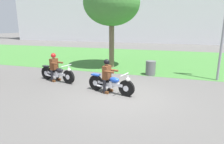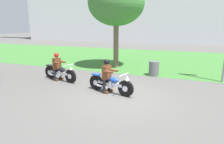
# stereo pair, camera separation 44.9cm
# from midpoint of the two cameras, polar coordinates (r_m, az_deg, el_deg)

# --- Properties ---
(ground) EXTENTS (120.00, 120.00, 0.00)m
(ground) POSITION_cam_midpoint_polar(r_m,az_deg,el_deg) (7.70, 3.74, -7.20)
(ground) COLOR #565451
(grass_verge) EXTENTS (60.00, 12.00, 0.01)m
(grass_verge) POSITION_cam_midpoint_polar(r_m,az_deg,el_deg) (16.75, 13.65, 3.78)
(grass_verge) COLOR #3D7533
(grass_verge) RESTS_ON ground
(motorcycle_lead) EXTENTS (2.11, 0.78, 0.89)m
(motorcycle_lead) POSITION_cam_midpoint_polar(r_m,az_deg,el_deg) (7.93, 1.13, -3.51)
(motorcycle_lead) COLOR black
(motorcycle_lead) RESTS_ON ground
(rider_lead) EXTENTS (0.62, 0.54, 1.41)m
(rider_lead) POSITION_cam_midpoint_polar(r_m,az_deg,el_deg) (7.91, 0.13, -0.36)
(rider_lead) COLOR black
(rider_lead) RESTS_ON ground
(motorcycle_follow) EXTENTS (2.17, 0.79, 0.89)m
(motorcycle_follow) POSITION_cam_midpoint_polar(r_m,az_deg,el_deg) (10.04, -13.96, -0.25)
(motorcycle_follow) COLOR black
(motorcycle_follow) RESTS_ON ground
(rider_follow) EXTENTS (0.62, 0.54, 1.41)m
(rider_follow) POSITION_cam_midpoint_polar(r_m,az_deg,el_deg) (10.07, -14.73, 2.23)
(rider_follow) COLOR black
(rider_follow) RESTS_ON ground
(tree_roadside) EXTENTS (3.58, 3.58, 5.57)m
(tree_roadside) POSITION_cam_midpoint_polar(r_m,az_deg,el_deg) (12.86, 2.31, 19.71)
(tree_roadside) COLOR brown
(tree_roadside) RESTS_ON ground
(trash_can) EXTENTS (0.56, 0.56, 0.81)m
(trash_can) POSITION_cam_midpoint_polar(r_m,az_deg,el_deg) (11.02, 13.46, 1.01)
(trash_can) COLOR #595E5B
(trash_can) RESTS_ON ground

